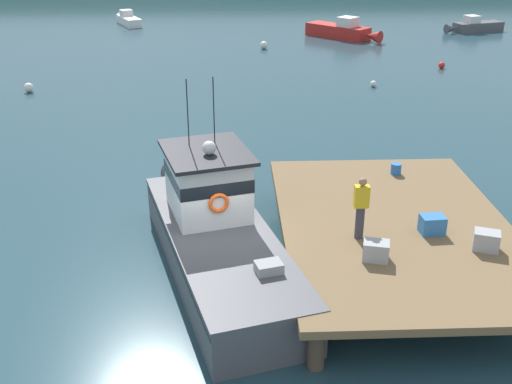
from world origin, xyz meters
TOP-DOWN VIEW (x-y plane):
  - ground_plane at (0.00, 0.00)m, footprint 200.00×200.00m
  - dock at (4.80, 0.00)m, footprint 6.00×9.00m
  - main_fishing_boat at (0.05, 0.22)m, footprint 4.60×9.93m
  - crate_single_far at (6.63, -1.46)m, footprint 0.72×0.63m
  - crate_single_by_cleat at (3.86, -1.83)m, footprint 0.69×0.57m
  - crate_stack_mid_dock at (5.58, -0.57)m, footprint 0.63×0.48m
  - bait_bucket at (5.63, 3.29)m, footprint 0.32×0.32m
  - deckhand_by_the_boat at (3.68, -0.75)m, footprint 0.36×0.22m
  - moored_boat_off_the_point at (-8.00, 39.04)m, footprint 2.73×4.51m
  - moored_boat_outer_mooring at (19.79, 34.44)m, footprint 5.05×2.44m
  - moored_boat_near_channel at (8.95, 32.27)m, footprint 5.25×5.27m
  - mooring_buoy_outer at (13.30, 22.25)m, footprint 0.39×0.39m
  - mooring_buoy_channel_marker at (-10.06, 17.86)m, footprint 0.49×0.49m
  - mooring_buoy_inshore at (8.26, 18.18)m, footprint 0.33×0.33m
  - mooring_buoy_spare_mooring at (2.87, 28.53)m, footprint 0.52×0.52m

SIDE VIEW (x-z plane):
  - ground_plane at x=0.00m, z-range 0.00..0.00m
  - mooring_buoy_inshore at x=8.26m, z-range 0.00..0.33m
  - mooring_buoy_outer at x=13.30m, z-range 0.00..0.39m
  - mooring_buoy_channel_marker at x=-10.06m, z-range 0.00..0.49m
  - mooring_buoy_spare_mooring at x=2.87m, z-range 0.00..0.52m
  - moored_boat_off_the_point at x=-8.00m, z-range -0.18..0.98m
  - moored_boat_outer_mooring at x=19.79m, z-range -0.20..1.07m
  - moored_boat_near_channel at x=8.95m, z-range -0.25..1.33m
  - main_fishing_boat at x=0.05m, z-range -1.39..3.41m
  - dock at x=4.80m, z-range 0.47..1.67m
  - bait_bucket at x=5.63m, z-range 1.20..1.54m
  - crate_single_by_cleat at x=3.86m, z-range 1.20..1.67m
  - crate_stack_mid_dock at x=5.58m, z-range 1.20..1.67m
  - crate_single_far at x=6.63m, z-range 1.20..1.68m
  - deckhand_by_the_boat at x=3.68m, z-range 1.24..2.87m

